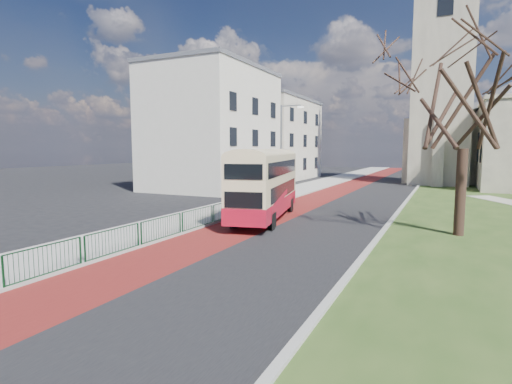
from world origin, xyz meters
The scene contains 13 objects.
ground centered at (0.00, 0.00, 0.00)m, with size 160.00×160.00×0.00m, color black.
road_carriageway centered at (1.50, 20.00, 0.01)m, with size 9.00×120.00×0.01m, color black.
bus_lane centered at (-1.20, 20.00, 0.01)m, with size 3.40×120.00×0.01m, color #591414.
pavement_west centered at (-5.00, 20.00, 0.06)m, with size 4.00×120.00×0.12m, color gray.
kerb_west centered at (-3.00, 20.00, 0.07)m, with size 0.25×120.00×0.13m, color #999993.
kerb_east centered at (6.10, 22.00, 0.07)m, with size 0.25×80.00×0.13m, color #999993.
pedestrian_railing centered at (-2.95, 4.00, 0.55)m, with size 0.07×24.00×1.12m.
gothic_church centered at (12.56, 38.00, 13.13)m, with size 16.38×18.00×40.00m.
street_block_near centered at (-14.00, 22.00, 6.51)m, with size 10.30×14.30×13.00m.
street_block_far centered at (-14.00, 38.00, 5.76)m, with size 10.30×16.30×11.50m.
streetlamp centered at (-4.35, 18.00, 4.59)m, with size 2.13×0.18×8.00m.
bus centered at (-0.94, 6.67, 2.33)m, with size 4.19×10.04×4.09m.
winter_tree_near centered at (9.56, 6.54, 7.62)m, with size 8.03×8.03×10.94m.
Camera 1 is at (8.87, -15.20, 4.26)m, focal length 28.00 mm.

